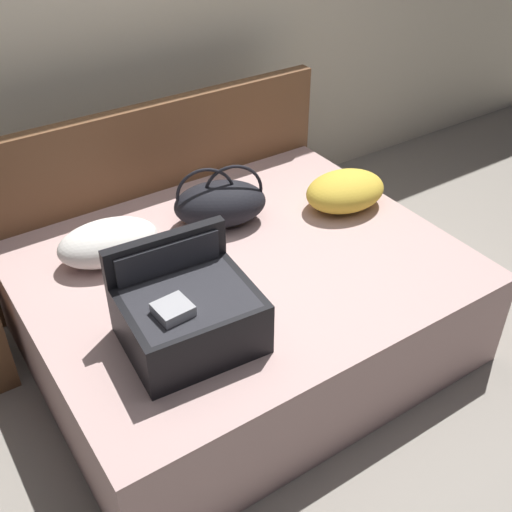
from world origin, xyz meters
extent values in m
plane|color=gray|center=(0.00, 0.00, 0.00)|extent=(12.00, 12.00, 0.00)
cube|color=beige|center=(0.00, 1.65, 1.30)|extent=(8.00, 0.10, 2.60)
cube|color=#BC9993|center=(0.00, 0.40, 0.25)|extent=(1.90, 1.55, 0.50)
cube|color=brown|center=(0.00, 1.22, 0.49)|extent=(1.94, 0.08, 0.98)
cube|color=black|center=(-0.44, 0.05, 0.62)|extent=(0.52, 0.42, 0.23)
cube|color=#28282D|center=(-0.44, 0.05, 0.65)|extent=(0.46, 0.37, 0.16)
cube|color=#99999E|center=(-0.53, 0.01, 0.75)|extent=(0.13, 0.12, 0.04)
cube|color=black|center=(-0.43, 0.26, 0.69)|extent=(0.49, 0.08, 0.38)
cube|color=#28282D|center=(-0.43, 0.24, 0.69)|extent=(0.42, 0.04, 0.32)
ellipsoid|color=black|center=(0.09, 0.73, 0.61)|extent=(0.52, 0.43, 0.21)
torus|color=black|center=(0.03, 0.76, 0.67)|extent=(0.28, 0.11, 0.29)
torus|color=black|center=(0.15, 0.71, 0.67)|extent=(0.28, 0.11, 0.29)
ellipsoid|color=white|center=(-0.49, 0.75, 0.59)|extent=(0.49, 0.34, 0.18)
ellipsoid|color=gold|center=(0.70, 0.51, 0.59)|extent=(0.45, 0.35, 0.18)
camera|label=1|loc=(-1.22, -1.54, 2.20)|focal=44.01mm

